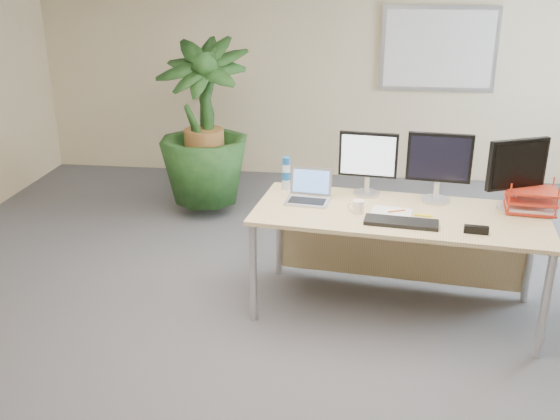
# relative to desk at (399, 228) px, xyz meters

# --- Properties ---
(floor) EXTENTS (8.00, 8.00, 0.00)m
(floor) POSITION_rel_desk_xyz_m (-0.67, -0.89, -0.62)
(floor) COLOR #4E4E53
(floor) RESTS_ON ground
(back_wall) EXTENTS (7.00, 0.04, 2.70)m
(back_wall) POSITION_rel_desk_xyz_m (-0.67, 3.11, 0.73)
(back_wall) COLOR beige
(back_wall) RESTS_ON floor
(whiteboard) EXTENTS (1.30, 0.04, 0.95)m
(whiteboard) POSITION_rel_desk_xyz_m (0.53, 3.08, 0.93)
(whiteboard) COLOR #B6B6BB
(whiteboard) RESTS_ON back_wall
(desk) EXTENTS (2.14, 1.09, 0.79)m
(desk) POSITION_rel_desk_xyz_m (0.00, 0.00, 0.00)
(desk) COLOR tan
(desk) RESTS_ON floor
(floor_plant) EXTENTS (0.96, 0.96, 1.50)m
(floor_plant) POSITION_rel_desk_xyz_m (-1.86, 1.64, 0.13)
(floor_plant) COLOR #123413
(floor_plant) RESTS_ON floor
(monitor_left) EXTENTS (0.44, 0.20, 0.49)m
(monitor_left) POSITION_rel_desk_xyz_m (-0.25, 0.23, 0.45)
(monitor_left) COLOR silver
(monitor_left) RESTS_ON desk
(monitor_right) EXTENTS (0.47, 0.21, 0.52)m
(monitor_right) POSITION_rel_desk_xyz_m (0.26, 0.15, 0.46)
(monitor_right) COLOR silver
(monitor_right) RESTS_ON desk
(monitor_dark) EXTENTS (0.44, 0.23, 0.52)m
(monitor_dark) POSITION_rel_desk_xyz_m (0.79, 0.06, 0.46)
(monitor_dark) COLOR silver
(monitor_dark) RESTS_ON desk
(laptop) EXTENTS (0.34, 0.31, 0.22)m
(laptop) POSITION_rel_desk_xyz_m (-0.67, 0.06, 0.23)
(laptop) COLOR #B4B4B9
(laptop) RESTS_ON desk
(keyboard) EXTENTS (0.51, 0.22, 0.03)m
(keyboard) POSITION_rel_desk_xyz_m (-0.01, -0.33, 0.18)
(keyboard) COLOR black
(keyboard) RESTS_ON desk
(coffee_mug) EXTENTS (0.12, 0.08, 0.09)m
(coffee_mug) POSITION_rel_desk_xyz_m (-0.31, -0.16, 0.21)
(coffee_mug) COLOR white
(coffee_mug) RESTS_ON desk
(spiral_notebook) EXTENTS (0.31, 0.25, 0.01)m
(spiral_notebook) POSITION_rel_desk_xyz_m (-0.07, -0.14, 0.17)
(spiral_notebook) COLOR white
(spiral_notebook) RESTS_ON desk
(orange_pen) EXTENTS (0.12, 0.06, 0.01)m
(orange_pen) POSITION_rel_desk_xyz_m (-0.04, -0.13, 0.19)
(orange_pen) COLOR #F05A1A
(orange_pen) RESTS_ON spiral_notebook
(yellow_highlighter) EXTENTS (0.13, 0.03, 0.02)m
(yellow_highlighter) POSITION_rel_desk_xyz_m (0.15, -0.17, 0.18)
(yellow_highlighter) COLOR #FCF21A
(yellow_highlighter) RESTS_ON desk
(water_bottle) EXTENTS (0.07, 0.07, 0.26)m
(water_bottle) POSITION_rel_desk_xyz_m (-0.87, 0.28, 0.29)
(water_bottle) COLOR silver
(water_bottle) RESTS_ON desk
(letter_tray) EXTENTS (0.37, 0.29, 0.16)m
(letter_tray) POSITION_rel_desk_xyz_m (0.90, 0.03, 0.24)
(letter_tray) COLOR #B62916
(letter_tray) RESTS_ON desk
(stapler) EXTENTS (0.16, 0.06, 0.05)m
(stapler) POSITION_rel_desk_xyz_m (0.46, -0.43, 0.19)
(stapler) COLOR black
(stapler) RESTS_ON desk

